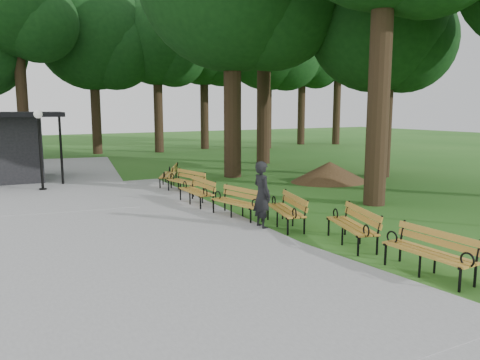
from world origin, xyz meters
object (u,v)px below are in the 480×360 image
bench_5 (196,192)px  bench_7 (168,175)px  bench_1 (428,253)px  bench_3 (285,211)px  dirt_mound (330,172)px  bench_4 (237,203)px  lawn_tree_1 (377,23)px  bench_6 (185,182)px  lamp_post (39,133)px  lawn_tree_5 (391,14)px  bench_2 (352,226)px  person (262,195)px

bench_5 → bench_7: 4.11m
bench_1 → bench_3: bearing=-178.4°
dirt_mound → bench_1: bench_1 is taller
bench_3 → bench_5: same height
bench_4 → bench_5: bearing=175.5°
lawn_tree_1 → bench_5: bearing=-168.5°
dirt_mound → bench_4: bearing=-149.9°
bench_6 → bench_7: bearing=166.0°
lamp_post → bench_7: lamp_post is taller
dirt_mound → lawn_tree_1: bearing=6.8°
bench_1 → lawn_tree_5: size_ratio=0.19×
bench_5 → bench_7: bearing=172.1°
bench_2 → lawn_tree_1: lawn_tree_1 is taller
person → bench_6: bearing=-0.5°
person → lawn_tree_1: size_ratio=0.18×
bench_1 → bench_6: (-0.71, 10.08, 0.00)m
bench_3 → bench_4: size_ratio=1.00×
bench_5 → lawn_tree_5: bearing=98.9°
bench_3 → bench_1: bearing=18.6°
bench_1 → lamp_post: bearing=-160.3°
dirt_mound → bench_6: bearing=177.0°
person → lamp_post: bearing=27.5°
bench_7 → lawn_tree_5: 11.98m
bench_2 → bench_6: same height
lawn_tree_5 → person: bearing=-152.5°
bench_7 → person: bearing=26.2°
bench_2 → dirt_mound: bearing=160.6°
bench_1 → lawn_tree_5: bearing=135.4°
dirt_mound → bench_1: (-5.84, -9.74, 0.01)m
lawn_tree_1 → bench_3: bearing=-147.1°
bench_1 → person: bearing=-170.7°
dirt_mound → bench_5: bench_5 is taller
bench_4 → lawn_tree_1: 12.21m
bench_4 → lawn_tree_1: size_ratio=0.19×
lamp_post → lawn_tree_5: 15.48m
person → dirt_mound: (6.71, 5.23, -0.46)m
bench_1 → bench_7: size_ratio=1.00×
bench_3 → bench_6: bearing=-160.1°
bench_2 → bench_7: same height
bench_6 → lawn_tree_5: 11.81m
bench_3 → lawn_tree_5: 12.59m
bench_3 → bench_6: (-0.46, 5.74, 0.00)m
bench_2 → bench_1: bearing=14.1°
bench_1 → bench_5: 8.16m
bench_3 → bench_6: same height
bench_5 → lawn_tree_5: (10.12, 1.56, 6.79)m
lamp_post → bench_6: (4.52, -3.26, -1.78)m
person → bench_1: 4.62m
bench_6 → lawn_tree_5: lawn_tree_5 is taller
bench_4 → bench_5: 2.25m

